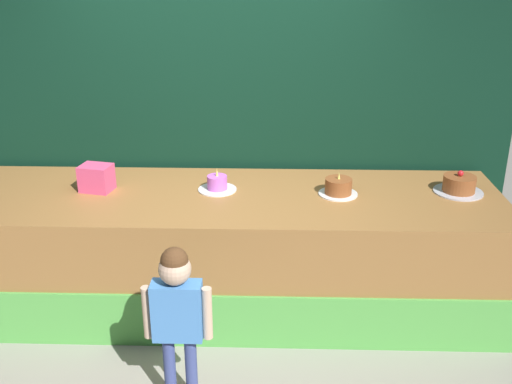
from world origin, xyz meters
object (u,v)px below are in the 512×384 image
at_px(child_figure, 177,306).
at_px(cake_right, 459,185).
at_px(pink_box, 96,178).
at_px(cake_left, 217,184).
at_px(cake_center, 338,187).

xyz_separation_m(child_figure, cake_right, (1.87, 1.21, 0.28)).
xyz_separation_m(pink_box, cake_right, (2.62, 0.04, -0.04)).
bearing_deg(pink_box, cake_left, 1.99).
height_order(cake_left, cake_center, same).
distance_m(cake_left, cake_center, 0.88).
relative_size(pink_box, cake_right, 0.62).
distance_m(cake_left, cake_right, 1.75).
distance_m(child_figure, cake_right, 2.25).
relative_size(pink_box, cake_left, 0.78).
relative_size(child_figure, cake_center, 3.65).
bearing_deg(child_figure, pink_box, 122.59).
relative_size(pink_box, cake_center, 0.78).
xyz_separation_m(child_figure, pink_box, (-0.75, 1.17, 0.32)).
distance_m(cake_center, cake_right, 0.88).
xyz_separation_m(cake_center, cake_right, (0.87, 0.07, 0.00)).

